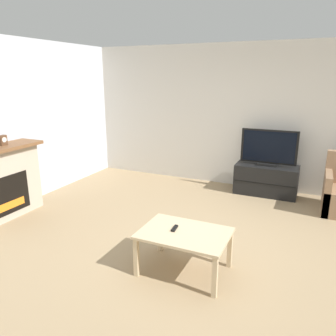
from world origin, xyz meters
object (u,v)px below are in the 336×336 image
tv (269,149)px  coffee_table (184,237)px  fireplace (0,183)px  mantel_clock (3,140)px  remote (175,228)px  tv_stand (266,180)px

tv → coffee_table: bearing=-98.6°
fireplace → mantel_clock: (0.02, 0.13, 0.62)m
fireplace → coffee_table: 3.06m
tv → coffee_table: tv is taller
fireplace → tv: size_ratio=1.37×
mantel_clock → tv: (3.48, 2.61, -0.34)m
remote → mantel_clock: bearing=168.2°
fireplace → coffee_table: fireplace is taller
fireplace → tv_stand: 4.45m
mantel_clock → remote: (2.91, -0.30, -0.70)m
mantel_clock → fireplace: bearing=-97.4°
mantel_clock → tv_stand: size_ratio=0.14×
tv → fireplace: bearing=-141.9°
mantel_clock → tv: size_ratio=0.15×
mantel_clock → remote: size_ratio=0.98×
coffee_table → fireplace: bearing=176.4°
fireplace → remote: bearing=-3.3°
tv → coffee_table: 3.00m
fireplace → tv_stand: size_ratio=1.22×
tv_stand → coffee_table: size_ratio=1.15×
remote → tv: bearing=73.1°
tv_stand → remote: tv_stand is taller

